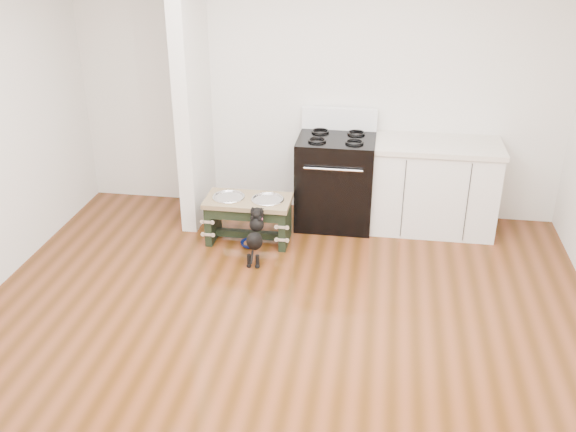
{
  "coord_description": "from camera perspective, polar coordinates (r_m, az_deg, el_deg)",
  "views": [
    {
      "loc": [
        0.7,
        -3.85,
        2.95
      ],
      "look_at": [
        -0.09,
        1.23,
        0.48
      ],
      "focal_mm": 40.0,
      "sensor_mm": 36.0,
      "label": 1
    }
  ],
  "objects": [
    {
      "name": "ground",
      "position": [
        4.9,
        -1.18,
        -11.34
      ],
      "size": [
        5.0,
        5.0,
        0.0
      ],
      "primitive_type": "plane",
      "color": "#45250C",
      "rests_on": "ground"
    },
    {
      "name": "room_shell",
      "position": [
        4.14,
        -1.38,
        6.89
      ],
      "size": [
        5.0,
        5.0,
        5.0
      ],
      "color": "silver",
      "rests_on": "ground"
    },
    {
      "name": "partition_wall",
      "position": [
        6.44,
        -8.51,
        11.0
      ],
      "size": [
        0.15,
        0.8,
        2.7
      ],
      "primitive_type": "cube",
      "color": "silver",
      "rests_on": "ground"
    },
    {
      "name": "oven_range",
      "position": [
        6.52,
        4.24,
        3.29
      ],
      "size": [
        0.76,
        0.69,
        1.14
      ],
      "color": "black",
      "rests_on": "ground"
    },
    {
      "name": "cabinet_run",
      "position": [
        6.55,
        12.83,
        2.57
      ],
      "size": [
        1.24,
        0.64,
        0.91
      ],
      "color": "silver",
      "rests_on": "ground"
    },
    {
      "name": "dog_feeder",
      "position": [
        6.19,
        -3.55,
        0.43
      ],
      "size": [
        0.82,
        0.44,
        0.47
      ],
      "color": "black",
      "rests_on": "ground"
    },
    {
      "name": "puppy",
      "position": [
        5.85,
        -2.92,
        -1.63
      ],
      "size": [
        0.14,
        0.42,
        0.5
      ],
      "color": "black",
      "rests_on": "ground"
    },
    {
      "name": "floor_bowl",
      "position": [
        6.2,
        -3.45,
        -2.5
      ],
      "size": [
        0.17,
        0.17,
        0.05
      ],
      "rotation": [
        0.0,
        0.0,
        0.03
      ],
      "color": "#0C1955",
      "rests_on": "ground"
    }
  ]
}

